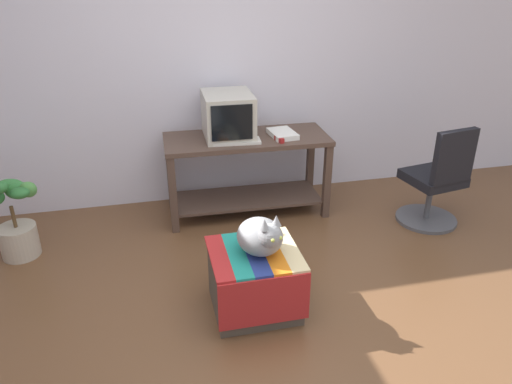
# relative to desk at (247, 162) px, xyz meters

# --- Properties ---
(ground_plane) EXTENTS (14.00, 14.00, 0.00)m
(ground_plane) POSITION_rel_desk_xyz_m (-0.16, -1.60, -0.48)
(ground_plane) COLOR brown
(back_wall) EXTENTS (8.00, 0.10, 2.60)m
(back_wall) POSITION_rel_desk_xyz_m (-0.16, 0.45, 0.82)
(back_wall) COLOR silver
(back_wall) RESTS_ON ground_plane
(desk) EXTENTS (1.42, 0.60, 0.71)m
(desk) POSITION_rel_desk_xyz_m (0.00, 0.00, 0.00)
(desk) COLOR #4C382D
(desk) RESTS_ON ground_plane
(tv_monitor) EXTENTS (0.42, 0.50, 0.37)m
(tv_monitor) POSITION_rel_desk_xyz_m (-0.15, 0.05, 0.41)
(tv_monitor) COLOR #BCB7A8
(tv_monitor) RESTS_ON desk
(keyboard) EXTENTS (0.41, 0.18, 0.02)m
(keyboard) POSITION_rel_desk_xyz_m (-0.11, -0.12, 0.24)
(keyboard) COLOR beige
(keyboard) RESTS_ON desk
(book) EXTENTS (0.23, 0.30, 0.04)m
(book) POSITION_rel_desk_xyz_m (0.30, -0.05, 0.25)
(book) COLOR white
(book) RESTS_ON desk
(ottoman_with_blanket) EXTENTS (0.56, 0.55, 0.43)m
(ottoman_with_blanket) POSITION_rel_desk_xyz_m (-0.24, -1.36, -0.27)
(ottoman_with_blanket) COLOR #4C4238
(ottoman_with_blanket) RESTS_ON ground_plane
(cat) EXTENTS (0.37, 0.41, 0.30)m
(cat) POSITION_rel_desk_xyz_m (-0.20, -1.38, 0.07)
(cat) COLOR gray
(cat) RESTS_ON ottoman_with_blanket
(potted_plant) EXTENTS (0.41, 0.38, 0.68)m
(potted_plant) POSITION_rel_desk_xyz_m (-1.87, -0.32, -0.18)
(potted_plant) COLOR #B7A893
(potted_plant) RESTS_ON ground_plane
(office_chair) EXTENTS (0.52, 0.52, 0.89)m
(office_chair) POSITION_rel_desk_xyz_m (1.51, -0.59, -0.10)
(office_chair) COLOR #4C4C51
(office_chair) RESTS_ON ground_plane
(stapler) EXTENTS (0.06, 0.12, 0.04)m
(stapler) POSITION_rel_desk_xyz_m (0.24, -0.18, 0.25)
(stapler) COLOR #A31E1E
(stapler) RESTS_ON desk
(pen) EXTENTS (0.14, 0.05, 0.01)m
(pen) POSITION_rel_desk_xyz_m (0.37, -0.01, 0.23)
(pen) COLOR #B7B7BC
(pen) RESTS_ON desk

